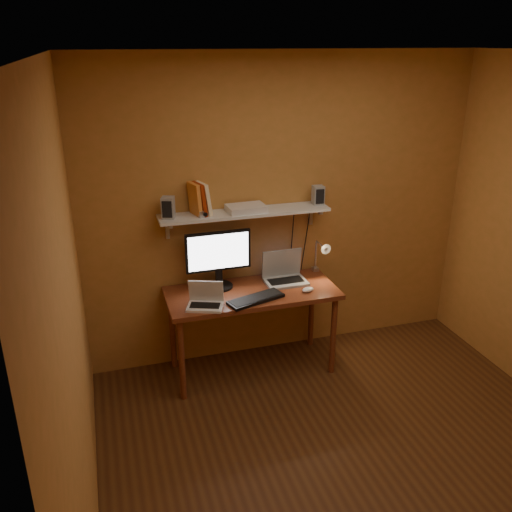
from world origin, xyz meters
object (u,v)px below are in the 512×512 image
object	(u,v)px
mouse	(308,290)
desk_lamp	(321,253)
laptop	(284,273)
shelf_camera	(204,214)
netbook	(206,299)
keyboard	(256,299)
desk	(252,300)
wall_shelf	(245,213)
router	(246,208)
speaker_right	(318,195)
speaker_left	(168,208)
monitor	(218,257)

from	to	relation	value
mouse	desk_lamp	world-z (taller)	desk_lamp
laptop	shelf_camera	world-z (taller)	shelf_camera
netbook	mouse	xyz separation A→B (m)	(0.85, 0.01, -0.04)
netbook	keyboard	size ratio (longest dim) A/B	0.69
desk	wall_shelf	xyz separation A→B (m)	(0.00, 0.19, 0.69)
desk_lamp	router	distance (m)	0.79
speaker_right	shelf_camera	xyz separation A→B (m)	(-0.99, -0.07, -0.05)
desk	desk_lamp	bearing A→B (deg)	10.81
desk	wall_shelf	world-z (taller)	wall_shelf
laptop	desk	bearing A→B (deg)	-160.30
keyboard	mouse	world-z (taller)	mouse
desk	speaker_right	size ratio (longest dim) A/B	8.81
netbook	shelf_camera	size ratio (longest dim) A/B	3.45
desk	shelf_camera	distance (m)	0.82
wall_shelf	speaker_left	bearing A→B (deg)	-179.46
mouse	speaker_right	world-z (taller)	speaker_right
monitor	desk_lamp	distance (m)	0.90
netbook	monitor	bearing A→B (deg)	80.34
mouse	speaker_right	distance (m)	0.80
monitor	netbook	distance (m)	0.41
keyboard	router	distance (m)	0.74
shelf_camera	router	xyz separation A→B (m)	(0.35, 0.05, -0.00)
laptop	keyboard	distance (m)	0.45
monitor	router	bearing A→B (deg)	7.68
keyboard	shelf_camera	world-z (taller)	shelf_camera
desk_lamp	shelf_camera	xyz separation A→B (m)	(-1.01, 0.00, 0.44)
wall_shelf	netbook	size ratio (longest dim) A/B	4.39
speaker_left	router	bearing A→B (deg)	18.90
desk_lamp	speaker_right	world-z (taller)	speaker_right
netbook	speaker_left	distance (m)	0.76
keyboard	desk_lamp	world-z (taller)	desk_lamp
keyboard	mouse	distance (m)	0.46
router	keyboard	bearing A→B (deg)	-94.51
desk	shelf_camera	bearing A→B (deg)	159.38
desk	speaker_right	distance (m)	1.04
mouse	router	xyz separation A→B (m)	(-0.43, 0.33, 0.63)
desk	netbook	world-z (taller)	netbook
netbook	shelf_camera	bearing A→B (deg)	96.62
desk	desk_lamp	xyz separation A→B (m)	(0.66, 0.13, 0.29)
desk	monitor	xyz separation A→B (m)	(-0.24, 0.15, 0.36)
monitor	speaker_left	world-z (taller)	speaker_left
speaker_right	shelf_camera	size ratio (longest dim) A/B	1.72
wall_shelf	desk_lamp	world-z (taller)	wall_shelf
monitor	mouse	distance (m)	0.78
laptop	router	bearing A→B (deg)	167.27
monitor	speaker_right	xyz separation A→B (m)	(0.88, 0.06, 0.43)
wall_shelf	desk_lamp	distance (m)	0.77
desk	speaker_right	world-z (taller)	speaker_right
desk	desk_lamp	world-z (taller)	desk_lamp
router	netbook	bearing A→B (deg)	-141.37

